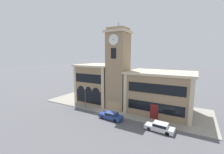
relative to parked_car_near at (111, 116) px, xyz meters
name	(u,v)px	position (x,y,z in m)	size (l,w,h in m)	color
ground_plane	(108,115)	(-1.67, 1.49, -0.74)	(300.00, 300.00, 0.00)	#56565B
sidewalk_kerb	(122,105)	(-1.67, 8.27, -0.66)	(38.77, 13.56, 0.15)	gray
clock_tower	(118,69)	(-1.67, 6.08, 8.36)	(4.97, 4.97, 19.30)	#937A5B
town_hall_left_wing	(99,83)	(-8.61, 8.46, 4.23)	(9.71, 9.80, 9.88)	#937A5B
town_hall_right_wing	(160,92)	(7.24, 8.47, 3.71)	(13.65, 9.80, 8.85)	#937A5B
parked_car_near	(111,116)	(0.00, 0.00, 0.00)	(4.76, 2.03, 1.40)	navy
parked_car_mid	(160,127)	(9.17, 0.00, -0.01)	(4.77, 2.07, 1.41)	silver
street_lamp	(85,94)	(-8.00, 2.02, 2.69)	(0.36, 0.36, 4.88)	#4C4C51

